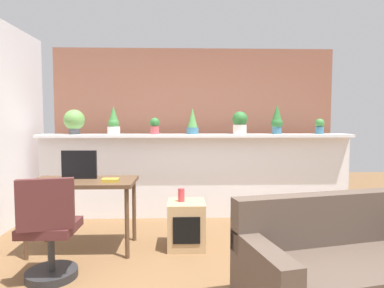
{
  "coord_description": "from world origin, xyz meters",
  "views": [
    {
      "loc": [
        -0.21,
        -2.71,
        1.37
      ],
      "look_at": [
        -0.08,
        1.27,
        1.1
      ],
      "focal_mm": 31.21,
      "sensor_mm": 36.0,
      "label": 1
    }
  ],
  "objects_px": {
    "potted_plant_0": "(74,121)",
    "potted_plant_5": "(277,120)",
    "tv_monitor": "(79,165)",
    "potted_plant_6": "(320,126)",
    "side_cube_shelf": "(186,225)",
    "potted_plant_4": "(240,122)",
    "desk": "(83,188)",
    "book_on_desk": "(110,180)",
    "potted_plant_3": "(192,122)",
    "potted_plant_1": "(114,122)",
    "vase_on_shelf": "(181,195)",
    "office_chair": "(50,237)",
    "potted_plant_2": "(155,126)",
    "couch": "(347,271)"
  },
  "relations": [
    {
      "from": "potted_plant_1",
      "to": "side_cube_shelf",
      "type": "bearing_deg",
      "value": -49.08
    },
    {
      "from": "potted_plant_1",
      "to": "tv_monitor",
      "type": "bearing_deg",
      "value": -97.98
    },
    {
      "from": "desk",
      "to": "office_chair",
      "type": "distance_m",
      "value": 0.76
    },
    {
      "from": "desk",
      "to": "book_on_desk",
      "type": "relative_size",
      "value": 6.65
    },
    {
      "from": "potted_plant_4",
      "to": "couch",
      "type": "relative_size",
      "value": 0.19
    },
    {
      "from": "book_on_desk",
      "to": "potted_plant_3",
      "type": "bearing_deg",
      "value": 56.05
    },
    {
      "from": "potted_plant_3",
      "to": "couch",
      "type": "distance_m",
      "value": 2.81
    },
    {
      "from": "potted_plant_4",
      "to": "office_chair",
      "type": "distance_m",
      "value": 2.84
    },
    {
      "from": "potted_plant_3",
      "to": "office_chair",
      "type": "xyz_separation_m",
      "value": [
        -1.28,
        -1.89,
        -0.97
      ]
    },
    {
      "from": "vase_on_shelf",
      "to": "potted_plant_5",
      "type": "bearing_deg",
      "value": 39.4
    },
    {
      "from": "potted_plant_0",
      "to": "vase_on_shelf",
      "type": "height_order",
      "value": "potted_plant_0"
    },
    {
      "from": "potted_plant_4",
      "to": "tv_monitor",
      "type": "bearing_deg",
      "value": -151.33
    },
    {
      "from": "side_cube_shelf",
      "to": "potted_plant_3",
      "type": "bearing_deg",
      "value": 84.77
    },
    {
      "from": "potted_plant_5",
      "to": "side_cube_shelf",
      "type": "bearing_deg",
      "value": -138.94
    },
    {
      "from": "tv_monitor",
      "to": "potted_plant_3",
      "type": "bearing_deg",
      "value": 41.26
    },
    {
      "from": "side_cube_shelf",
      "to": "book_on_desk",
      "type": "xyz_separation_m",
      "value": [
        -0.78,
        -0.15,
        0.52
      ]
    },
    {
      "from": "book_on_desk",
      "to": "couch",
      "type": "xyz_separation_m",
      "value": [
        1.93,
        -1.07,
        -0.49
      ]
    },
    {
      "from": "potted_plant_3",
      "to": "potted_plant_6",
      "type": "bearing_deg",
      "value": -0.96
    },
    {
      "from": "potted_plant_3",
      "to": "potted_plant_5",
      "type": "xyz_separation_m",
      "value": [
        1.19,
        -0.03,
        0.03
      ]
    },
    {
      "from": "tv_monitor",
      "to": "side_cube_shelf",
      "type": "height_order",
      "value": "tv_monitor"
    },
    {
      "from": "potted_plant_4",
      "to": "potted_plant_6",
      "type": "bearing_deg",
      "value": 1.19
    },
    {
      "from": "potted_plant_2",
      "to": "potted_plant_5",
      "type": "distance_m",
      "value": 1.72
    },
    {
      "from": "office_chair",
      "to": "potted_plant_2",
      "type": "bearing_deg",
      "value": 67.59
    },
    {
      "from": "potted_plant_6",
      "to": "vase_on_shelf",
      "type": "height_order",
      "value": "potted_plant_6"
    },
    {
      "from": "potted_plant_0",
      "to": "potted_plant_5",
      "type": "relative_size",
      "value": 0.82
    },
    {
      "from": "potted_plant_0",
      "to": "potted_plant_2",
      "type": "xyz_separation_m",
      "value": [
        1.12,
        -0.06,
        -0.07
      ]
    },
    {
      "from": "tv_monitor",
      "to": "vase_on_shelf",
      "type": "xyz_separation_m",
      "value": [
        1.1,
        -0.03,
        -0.33
      ]
    },
    {
      "from": "potted_plant_0",
      "to": "vase_on_shelf",
      "type": "distance_m",
      "value": 2.04
    },
    {
      "from": "side_cube_shelf",
      "to": "couch",
      "type": "distance_m",
      "value": 1.68
    },
    {
      "from": "potted_plant_1",
      "to": "office_chair",
      "type": "xyz_separation_m",
      "value": [
        -0.18,
        -1.88,
        -0.97
      ]
    },
    {
      "from": "side_cube_shelf",
      "to": "potted_plant_5",
      "type": "bearing_deg",
      "value": 41.06
    },
    {
      "from": "potted_plant_1",
      "to": "potted_plant_6",
      "type": "height_order",
      "value": "potted_plant_1"
    },
    {
      "from": "potted_plant_3",
      "to": "desk",
      "type": "bearing_deg",
      "value": -135.41
    },
    {
      "from": "potted_plant_1",
      "to": "office_chair",
      "type": "distance_m",
      "value": 2.12
    },
    {
      "from": "potted_plant_5",
      "to": "potted_plant_3",
      "type": "bearing_deg",
      "value": 178.69
    },
    {
      "from": "couch",
      "to": "book_on_desk",
      "type": "bearing_deg",
      "value": 151.04
    },
    {
      "from": "potted_plant_5",
      "to": "book_on_desk",
      "type": "xyz_separation_m",
      "value": [
        -2.08,
        -1.28,
        -0.62
      ]
    },
    {
      "from": "potted_plant_6",
      "to": "side_cube_shelf",
      "type": "xyz_separation_m",
      "value": [
        -1.91,
        -1.13,
        -1.05
      ]
    },
    {
      "from": "potted_plant_5",
      "to": "side_cube_shelf",
      "type": "height_order",
      "value": "potted_plant_5"
    },
    {
      "from": "side_cube_shelf",
      "to": "vase_on_shelf",
      "type": "height_order",
      "value": "vase_on_shelf"
    },
    {
      "from": "side_cube_shelf",
      "to": "book_on_desk",
      "type": "relative_size",
      "value": 3.02
    },
    {
      "from": "couch",
      "to": "vase_on_shelf",
      "type": "bearing_deg",
      "value": 134.21
    },
    {
      "from": "potted_plant_2",
      "to": "potted_plant_4",
      "type": "relative_size",
      "value": 0.73
    },
    {
      "from": "potted_plant_3",
      "to": "office_chair",
      "type": "bearing_deg",
      "value": -124.21
    },
    {
      "from": "potted_plant_4",
      "to": "book_on_desk",
      "type": "distance_m",
      "value": 2.08
    },
    {
      "from": "potted_plant_0",
      "to": "potted_plant_1",
      "type": "relative_size",
      "value": 0.87
    },
    {
      "from": "potted_plant_2",
      "to": "book_on_desk",
      "type": "xyz_separation_m",
      "value": [
        -0.35,
        -1.25,
        -0.54
      ]
    },
    {
      "from": "potted_plant_0",
      "to": "tv_monitor",
      "type": "xyz_separation_m",
      "value": [
        0.39,
        -1.11,
        -0.47
      ]
    },
    {
      "from": "tv_monitor",
      "to": "potted_plant_6",
      "type": "bearing_deg",
      "value": 19.31
    },
    {
      "from": "side_cube_shelf",
      "to": "book_on_desk",
      "type": "distance_m",
      "value": 0.95
    }
  ]
}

